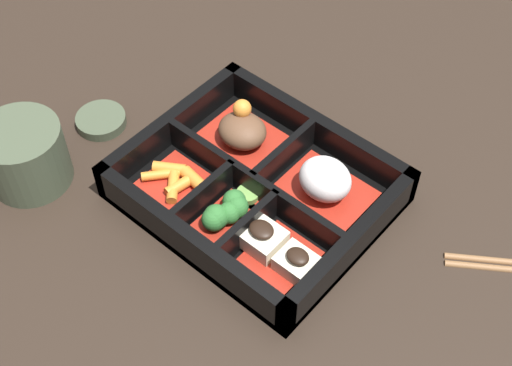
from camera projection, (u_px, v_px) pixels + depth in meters
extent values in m
plane|color=black|center=(256.00, 198.00, 0.77)|extent=(3.00, 3.00, 0.00)
cube|color=black|center=(256.00, 195.00, 0.77)|extent=(0.26, 0.22, 0.01)
cube|color=black|center=(189.00, 245.00, 0.70)|extent=(0.26, 0.01, 0.05)
cube|color=black|center=(315.00, 131.00, 0.80)|extent=(0.26, 0.01, 0.05)
cube|color=black|center=(173.00, 129.00, 0.80)|extent=(0.01, 0.22, 0.05)
cube|color=black|center=(351.00, 248.00, 0.70)|extent=(0.01, 0.22, 0.05)
cube|color=black|center=(252.00, 188.00, 0.75)|extent=(0.23, 0.01, 0.05)
cube|color=black|center=(204.00, 199.00, 0.74)|extent=(0.01, 0.09, 0.05)
cube|color=black|center=(248.00, 231.00, 0.71)|extent=(0.01, 0.09, 0.05)
cube|color=black|center=(283.00, 160.00, 0.77)|extent=(0.01, 0.10, 0.05)
cube|color=maroon|center=(243.00, 142.00, 0.81)|extent=(0.09, 0.08, 0.01)
ellipsoid|color=brown|center=(242.00, 131.00, 0.79)|extent=(0.06, 0.05, 0.03)
sphere|color=orange|center=(242.00, 109.00, 0.79)|extent=(0.02, 0.02, 0.02)
cube|color=maroon|center=(323.00, 194.00, 0.76)|extent=(0.09, 0.08, 0.01)
ellipsoid|color=silver|center=(325.00, 179.00, 0.74)|extent=(0.06, 0.05, 0.04)
cube|color=maroon|center=(176.00, 184.00, 0.77)|extent=(0.07, 0.07, 0.01)
cylinder|color=orange|center=(194.00, 179.00, 0.76)|extent=(0.03, 0.02, 0.01)
cylinder|color=orange|center=(162.00, 174.00, 0.76)|extent=(0.04, 0.04, 0.01)
cylinder|color=orange|center=(169.00, 168.00, 0.77)|extent=(0.04, 0.03, 0.01)
cylinder|color=orange|center=(173.00, 187.00, 0.75)|extent=(0.03, 0.04, 0.01)
cylinder|color=orange|center=(181.00, 185.00, 0.75)|extent=(0.02, 0.04, 0.01)
cube|color=maroon|center=(227.00, 220.00, 0.74)|extent=(0.04, 0.07, 0.01)
sphere|color=#2D6B2D|center=(217.00, 222.00, 0.72)|extent=(0.03, 0.03, 0.03)
sphere|color=#2D6B2D|center=(234.00, 201.00, 0.73)|extent=(0.02, 0.02, 0.02)
sphere|color=#2D6B2D|center=(229.00, 213.00, 0.72)|extent=(0.02, 0.02, 0.02)
sphere|color=#2D6B2D|center=(217.00, 217.00, 0.72)|extent=(0.03, 0.03, 0.03)
sphere|color=#2D6B2D|center=(237.00, 207.00, 0.73)|extent=(0.02, 0.02, 0.02)
cube|color=maroon|center=(280.00, 258.00, 0.71)|extent=(0.06, 0.07, 0.01)
cube|color=beige|center=(261.00, 238.00, 0.71)|extent=(0.04, 0.04, 0.02)
ellipsoid|color=black|center=(261.00, 229.00, 0.70)|extent=(0.03, 0.02, 0.01)
cube|color=beige|center=(297.00, 264.00, 0.69)|extent=(0.04, 0.03, 0.02)
ellipsoid|color=black|center=(298.00, 256.00, 0.68)|extent=(0.02, 0.02, 0.01)
cube|color=maroon|center=(256.00, 197.00, 0.75)|extent=(0.04, 0.04, 0.01)
cylinder|color=#75A84C|center=(249.00, 193.00, 0.75)|extent=(0.02, 0.02, 0.01)
cylinder|color=#75A84C|center=(248.00, 195.00, 0.75)|extent=(0.02, 0.02, 0.01)
cylinder|color=#424C38|center=(25.00, 155.00, 0.76)|extent=(0.09, 0.09, 0.07)
cylinder|color=#597A38|center=(17.00, 135.00, 0.74)|extent=(0.07, 0.07, 0.01)
cylinder|color=#424C38|center=(101.00, 120.00, 0.84)|extent=(0.06, 0.06, 0.01)
cylinder|color=black|center=(100.00, 118.00, 0.83)|extent=(0.04, 0.04, 0.00)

